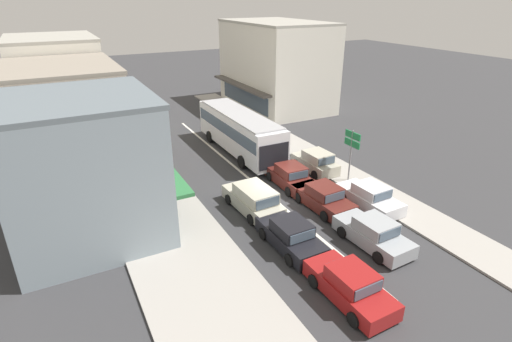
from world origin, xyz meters
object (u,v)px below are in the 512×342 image
Objects in this scene: sedan_adjacent_lane_lead at (373,234)px; sedan_adjacent_lane_trail at (290,177)px; wagon_behind_bus_near at (253,199)px; parked_hatchback_kerb_second at (316,162)px; sedan_queue_far_back at (323,198)px; sedan_behind_bus_mid at (350,286)px; directional_road_sign at (352,144)px; parked_sedan_kerb_front at (369,197)px; traffic_light_downstreet at (128,93)px; city_bus at (240,130)px; sedan_queue_gap_filler at (291,236)px; pedestrian_with_handbag_near at (158,151)px.

sedan_adjacent_lane_lead is 7.68m from sedan_adjacent_lane_trail.
parked_hatchback_kerb_second is at bearing 24.63° from wagon_behind_bus_near.
sedan_queue_far_back is 7.69m from sedan_behind_bus_mid.
directional_road_sign is (3.77, 6.40, 2.04)m from sedan_adjacent_lane_lead.
sedan_adjacent_lane_lead is at bearing -129.63° from parked_sedan_kerb_front.
parked_hatchback_kerb_second is at bearing -64.20° from traffic_light_downstreet.
parked_sedan_kerb_front is 1.14× the size of parked_hatchback_kerb_second.
city_bus is at bearing 103.78° from parked_sedan_kerb_front.
sedan_adjacent_lane_lead is 4.14m from sedan_queue_gap_filler.
parked_sedan_kerb_front is at bearing -70.27° from traffic_light_downstreet.
parked_hatchback_kerb_second is at bearing 111.76° from directional_road_sign.
pedestrian_with_handbag_near reaches higher than sedan_behind_bus_mid.
traffic_light_downstreet is at bearing 105.07° from sedan_queue_far_back.
sedan_adjacent_lane_lead and sedan_queue_far_back have the same top height.
wagon_behind_bus_near reaches higher than sedan_queue_gap_filler.
pedestrian_with_handbag_near is at bearing 127.28° from parked_sedan_kerb_front.
sedan_queue_gap_filler and sedan_behind_bus_mid have the same top height.
sedan_adjacent_lane_lead is 1.14× the size of parked_hatchback_kerb_second.
pedestrian_with_handbag_near reaches higher than sedan_adjacent_lane_lead.
pedestrian_with_handbag_near is (-3.01, 9.39, 0.32)m from wagon_behind_bus_near.
parked_sedan_kerb_front is 5.76m from parked_hatchback_kerb_second.
directional_road_sign is 13.82m from pedestrian_with_handbag_near.
sedan_adjacent_lane_trail is 1.01× the size of traffic_light_downstreet.
sedan_adjacent_lane_trail and sedan_queue_far_back have the same top height.
traffic_light_downstreet reaches higher than sedan_adjacent_lane_trail.
city_bus is 2.56× the size of sedan_adjacent_lane_trail.
parked_sedan_kerb_front is at bearing 11.85° from sedan_queue_gap_filler.
sedan_queue_gap_filler is at bearing -90.59° from wagon_behind_bus_near.
sedan_queue_far_back is at bearing 89.14° from sedan_adjacent_lane_lead.
directional_road_sign reaches higher than sedan_behind_bus_mid.
sedan_queue_far_back is (3.81, 2.50, 0.00)m from sedan_queue_gap_filler.
sedan_adjacent_lane_lead is 1.02× the size of traffic_light_downstreet.
parked_sedan_kerb_front is (6.30, 1.32, 0.00)m from sedan_queue_gap_filler.
city_bus is 13.95m from traffic_light_downstreet.
traffic_light_downstreet is 23.21m from directional_road_sign.
sedan_behind_bus_mid is 1.13× the size of parked_hatchback_kerb_second.
sedan_adjacent_lane_trail is at bearing 57.95° from sedan_queue_gap_filler.
sedan_queue_far_back is 1.19× the size of directional_road_sign.
sedan_adjacent_lane_trail is 3.06m from parked_hatchback_kerb_second.
pedestrian_with_handbag_near reaches higher than sedan_adjacent_lane_trail.
wagon_behind_bus_near is at bearing 89.41° from sedan_queue_gap_filler.
wagon_behind_bus_near reaches higher than parked_hatchback_kerb_second.
parked_hatchback_kerb_second is (2.73, 4.58, 0.05)m from sedan_queue_far_back.
sedan_queue_gap_filler is at bearing -77.60° from pedestrian_with_handbag_near.
pedestrian_with_handbag_near is (-6.71, 15.25, 0.40)m from sedan_adjacent_lane_lead.
city_bus reaches higher than parked_sedan_kerb_front.
traffic_light_downstreet reaches higher than pedestrian_with_handbag_near.
directional_road_sign is at bearing -63.95° from city_bus.
wagon_behind_bus_near is 1.07× the size of sedan_queue_far_back.
sedan_adjacent_lane_lead is 4.00m from parked_sedan_kerb_front.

